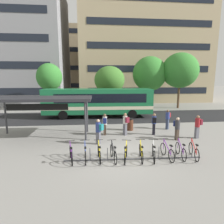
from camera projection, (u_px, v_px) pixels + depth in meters
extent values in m
plane|color=gray|center=(118.00, 156.00, 10.77)|extent=(200.00, 200.00, 0.00)
cube|color=#232326|center=(106.00, 117.00, 21.75)|extent=(80.00, 7.20, 0.01)
cube|color=#196B3D|center=(98.00, 101.00, 21.35)|extent=(12.06, 2.87, 2.70)
cube|color=beige|center=(98.00, 107.00, 21.46)|extent=(12.09, 2.89, 0.36)
cube|color=black|center=(48.00, 91.00, 20.79)|extent=(1.06, 2.32, 0.40)
cube|color=black|center=(44.00, 99.00, 20.91)|extent=(0.14, 2.19, 1.40)
cube|color=black|center=(101.00, 98.00, 20.08)|extent=(9.84, 0.33, 0.97)
cube|color=black|center=(101.00, 96.00, 22.52)|extent=(9.84, 0.33, 0.97)
cylinder|color=black|center=(63.00, 115.00, 20.20)|extent=(1.01, 0.33, 1.00)
cylinder|color=black|center=(67.00, 111.00, 22.47)|extent=(1.01, 0.33, 1.00)
cylinder|color=black|center=(132.00, 114.00, 20.70)|extent=(1.01, 0.33, 1.00)
cylinder|color=black|center=(129.00, 111.00, 22.97)|extent=(1.01, 0.33, 1.00)
cube|color=#47474C|center=(133.00, 159.00, 10.27)|extent=(7.46, 0.31, 0.06)
cylinder|color=#47474C|center=(72.00, 155.00, 10.01)|extent=(0.04, 0.04, 0.70)
cylinder|color=#47474C|center=(90.00, 154.00, 10.07)|extent=(0.04, 0.04, 0.70)
cylinder|color=#47474C|center=(108.00, 154.00, 10.13)|extent=(0.04, 0.04, 0.70)
cylinder|color=#47474C|center=(125.00, 154.00, 10.19)|extent=(0.04, 0.04, 0.70)
cylinder|color=#47474C|center=(142.00, 153.00, 10.24)|extent=(0.04, 0.04, 0.70)
cylinder|color=#47474C|center=(159.00, 153.00, 10.30)|extent=(0.04, 0.04, 0.70)
cylinder|color=#47474C|center=(176.00, 152.00, 10.36)|extent=(0.04, 0.04, 0.70)
cylinder|color=#47474C|center=(192.00, 152.00, 10.42)|extent=(0.04, 0.04, 0.70)
torus|color=black|center=(70.00, 151.00, 10.48)|extent=(0.18, 0.70, 0.70)
torus|color=black|center=(72.00, 159.00, 9.52)|extent=(0.18, 0.70, 0.70)
cube|color=#702893|center=(71.00, 149.00, 9.96)|extent=(0.21, 0.91, 0.58)
cylinder|color=#702893|center=(71.00, 153.00, 9.56)|extent=(0.04, 0.04, 0.55)
cube|color=black|center=(71.00, 148.00, 9.52)|extent=(0.14, 0.23, 0.05)
cylinder|color=#702893|center=(70.00, 146.00, 10.41)|extent=(0.04, 0.04, 0.65)
cylinder|color=black|center=(70.00, 141.00, 10.35)|extent=(0.52, 0.13, 0.03)
torus|color=black|center=(85.00, 151.00, 10.57)|extent=(0.09, 0.71, 0.70)
torus|color=black|center=(86.00, 158.00, 9.58)|extent=(0.09, 0.71, 0.70)
cube|color=#1E3DB2|center=(85.00, 149.00, 10.04)|extent=(0.09, 0.92, 0.58)
cylinder|color=#1E3DB2|center=(85.00, 153.00, 9.63)|extent=(0.03, 0.03, 0.55)
cube|color=black|center=(85.00, 148.00, 9.58)|extent=(0.11, 0.23, 0.05)
cylinder|color=#1E3DB2|center=(85.00, 146.00, 10.50)|extent=(0.03, 0.03, 0.65)
cylinder|color=black|center=(85.00, 140.00, 10.44)|extent=(0.52, 0.06, 0.03)
torus|color=black|center=(98.00, 150.00, 10.64)|extent=(0.08, 0.71, 0.70)
torus|color=black|center=(100.00, 158.00, 9.64)|extent=(0.08, 0.71, 0.70)
cube|color=yellow|center=(99.00, 148.00, 10.10)|extent=(0.08, 0.92, 0.58)
cylinder|color=yellow|center=(100.00, 152.00, 9.69)|extent=(0.03, 0.03, 0.55)
cube|color=black|center=(100.00, 147.00, 9.65)|extent=(0.11, 0.23, 0.05)
cylinder|color=yellow|center=(98.00, 145.00, 10.56)|extent=(0.03, 0.03, 0.65)
cylinder|color=black|center=(98.00, 140.00, 10.51)|extent=(0.52, 0.06, 0.03)
torus|color=black|center=(112.00, 151.00, 10.62)|extent=(0.11, 0.70, 0.70)
torus|color=black|center=(115.00, 158.00, 9.63)|extent=(0.11, 0.70, 0.70)
cube|color=black|center=(113.00, 148.00, 10.09)|extent=(0.12, 0.92, 0.58)
cylinder|color=black|center=(115.00, 152.00, 9.68)|extent=(0.03, 0.03, 0.55)
cube|color=black|center=(115.00, 147.00, 9.63)|extent=(0.12, 0.23, 0.05)
cylinder|color=black|center=(112.00, 145.00, 10.54)|extent=(0.03, 0.03, 0.65)
cylinder|color=black|center=(112.00, 140.00, 10.49)|extent=(0.52, 0.08, 0.03)
torus|color=black|center=(126.00, 151.00, 10.59)|extent=(0.21, 0.69, 0.70)
torus|color=black|center=(125.00, 158.00, 9.60)|extent=(0.21, 0.69, 0.70)
cube|color=yellow|center=(126.00, 148.00, 10.06)|extent=(0.25, 0.90, 0.58)
cylinder|color=yellow|center=(125.00, 152.00, 9.65)|extent=(0.04, 0.04, 0.55)
cube|color=black|center=(125.00, 148.00, 9.60)|extent=(0.15, 0.24, 0.05)
cylinder|color=yellow|center=(127.00, 145.00, 10.52)|extent=(0.04, 0.04, 0.65)
cylinder|color=black|center=(127.00, 140.00, 10.46)|extent=(0.51, 0.15, 0.03)
torus|color=black|center=(140.00, 150.00, 10.67)|extent=(0.14, 0.70, 0.70)
torus|color=black|center=(142.00, 158.00, 9.67)|extent=(0.14, 0.70, 0.70)
cube|color=yellow|center=(141.00, 148.00, 10.14)|extent=(0.16, 0.92, 0.58)
cylinder|color=yellow|center=(142.00, 152.00, 9.72)|extent=(0.03, 0.03, 0.55)
cube|color=black|center=(142.00, 147.00, 9.68)|extent=(0.13, 0.23, 0.05)
cylinder|color=yellow|center=(140.00, 145.00, 10.60)|extent=(0.04, 0.04, 0.65)
cylinder|color=black|center=(140.00, 140.00, 10.55)|extent=(0.52, 0.10, 0.03)
torus|color=black|center=(153.00, 150.00, 10.68)|extent=(0.21, 0.69, 0.70)
torus|color=black|center=(154.00, 157.00, 9.68)|extent=(0.21, 0.69, 0.70)
cube|color=silver|center=(154.00, 148.00, 10.14)|extent=(0.25, 0.90, 0.58)
cylinder|color=silver|center=(154.00, 152.00, 9.73)|extent=(0.04, 0.04, 0.55)
cube|color=black|center=(155.00, 147.00, 9.69)|extent=(0.15, 0.24, 0.05)
cylinder|color=silver|center=(153.00, 145.00, 10.60)|extent=(0.04, 0.04, 0.65)
cylinder|color=black|center=(153.00, 140.00, 10.55)|extent=(0.51, 0.15, 0.03)
torus|color=black|center=(163.00, 149.00, 10.85)|extent=(0.10, 0.71, 0.70)
torus|color=black|center=(172.00, 156.00, 9.86)|extent=(0.10, 0.71, 0.70)
cube|color=#702893|center=(167.00, 147.00, 10.32)|extent=(0.10, 0.92, 0.58)
cylinder|color=#702893|center=(171.00, 151.00, 9.91)|extent=(0.03, 0.03, 0.55)
cube|color=black|center=(171.00, 146.00, 9.86)|extent=(0.12, 0.23, 0.05)
cylinder|color=#702893|center=(164.00, 144.00, 10.77)|extent=(0.03, 0.03, 0.65)
cylinder|color=black|center=(164.00, 139.00, 10.72)|extent=(0.52, 0.07, 0.03)
torus|color=black|center=(178.00, 148.00, 11.00)|extent=(0.12, 0.70, 0.70)
torus|color=black|center=(184.00, 155.00, 9.99)|extent=(0.12, 0.70, 0.70)
cube|color=#702893|center=(181.00, 146.00, 10.46)|extent=(0.13, 0.92, 0.58)
cylinder|color=#702893|center=(184.00, 150.00, 10.04)|extent=(0.03, 0.03, 0.55)
cube|color=black|center=(184.00, 145.00, 10.00)|extent=(0.12, 0.23, 0.05)
cylinder|color=#702893|center=(178.00, 143.00, 10.92)|extent=(0.04, 0.04, 0.65)
cylinder|color=black|center=(178.00, 138.00, 10.87)|extent=(0.52, 0.08, 0.03)
torus|color=black|center=(191.00, 148.00, 10.96)|extent=(0.18, 0.70, 0.70)
torus|color=black|center=(197.00, 155.00, 9.96)|extent=(0.18, 0.70, 0.70)
cube|color=red|center=(194.00, 146.00, 10.43)|extent=(0.21, 0.91, 0.58)
cylinder|color=red|center=(197.00, 150.00, 10.01)|extent=(0.04, 0.04, 0.55)
cube|color=black|center=(197.00, 145.00, 9.97)|extent=(0.14, 0.23, 0.05)
cylinder|color=red|center=(191.00, 143.00, 10.89)|extent=(0.04, 0.04, 0.65)
cylinder|color=black|center=(192.00, 138.00, 10.83)|extent=(0.52, 0.13, 0.03)
cylinder|color=#38383D|center=(85.00, 121.00, 13.38)|extent=(0.14, 0.14, 2.78)
cylinder|color=#38383D|center=(6.00, 116.00, 14.94)|extent=(0.14, 0.14, 2.78)
cylinder|color=#38383D|center=(87.00, 115.00, 15.40)|extent=(0.14, 0.14, 2.78)
cube|color=#28282D|center=(42.00, 99.00, 13.91)|extent=(7.24, 3.00, 0.20)
cube|color=black|center=(38.00, 107.00, 12.83)|extent=(4.08, 0.17, 0.44)
cube|color=#565660|center=(125.00, 129.00, 14.66)|extent=(0.30, 0.33, 0.91)
cylinder|color=beige|center=(125.00, 120.00, 14.53)|extent=(0.46, 0.46, 0.60)
sphere|color=#936B4C|center=(125.00, 114.00, 14.46)|extent=(0.22, 0.22, 0.22)
cube|color=maroon|center=(127.00, 120.00, 14.32)|extent=(0.33, 0.30, 0.40)
cube|color=#565660|center=(197.00, 132.00, 13.90)|extent=(0.30, 0.25, 0.86)
cylinder|color=maroon|center=(198.00, 123.00, 13.77)|extent=(0.41, 0.41, 0.62)
sphere|color=#936B4C|center=(198.00, 117.00, 13.69)|extent=(0.22, 0.22, 0.22)
cube|color=maroon|center=(200.00, 122.00, 13.84)|extent=(0.24, 0.31, 0.40)
cube|color=black|center=(154.00, 129.00, 14.78)|extent=(0.26, 0.30, 0.89)
cylinder|color=navy|center=(154.00, 120.00, 14.65)|extent=(0.41, 0.41, 0.58)
sphere|color=#936B4C|center=(154.00, 115.00, 14.58)|extent=(0.22, 0.22, 0.22)
cube|color=black|center=(154.00, 120.00, 14.39)|extent=(0.31, 0.24, 0.40)
cube|color=#2D3851|center=(167.00, 124.00, 16.37)|extent=(0.32, 0.33, 0.90)
cylinder|color=navy|center=(168.00, 116.00, 16.24)|extent=(0.48, 0.48, 0.58)
sphere|color=brown|center=(168.00, 111.00, 16.17)|extent=(0.22, 0.22, 0.22)
cube|color=#B21E23|center=(169.00, 115.00, 16.45)|extent=(0.33, 0.32, 0.40)
cube|color=#565660|center=(98.00, 138.00, 12.63)|extent=(0.33, 0.31, 0.85)
cylinder|color=navy|center=(98.00, 127.00, 12.50)|extent=(0.47, 0.47, 0.63)
sphere|color=tan|center=(98.00, 121.00, 12.43)|extent=(0.22, 0.22, 0.22)
cube|color=#197075|center=(101.00, 127.00, 12.37)|extent=(0.31, 0.33, 0.40)
cube|color=#47382D|center=(177.00, 135.00, 13.49)|extent=(0.22, 0.28, 0.80)
cylinder|color=#333338|center=(178.00, 125.00, 13.36)|extent=(0.37, 0.37, 0.63)
sphere|color=beige|center=(178.00, 119.00, 13.29)|extent=(0.22, 0.22, 0.22)
cube|color=navy|center=(176.00, 123.00, 13.61)|extent=(0.30, 0.21, 0.40)
cube|color=#47382D|center=(105.00, 130.00, 14.72)|extent=(0.21, 0.27, 0.83)
cylinder|color=beige|center=(105.00, 121.00, 14.60)|extent=(0.35, 0.35, 0.62)
sphere|color=brown|center=(105.00, 115.00, 14.53)|extent=(0.22, 0.22, 0.22)
cube|color=navy|center=(105.00, 121.00, 14.34)|extent=(0.29, 0.19, 0.40)
cylinder|color=#4C2819|center=(130.00, 125.00, 16.04)|extent=(0.52, 0.52, 0.95)
cylinder|color=black|center=(130.00, 119.00, 15.95)|extent=(0.55, 0.55, 0.08)
cylinder|color=brown|center=(51.00, 99.00, 26.64)|extent=(0.32, 0.32, 2.96)
ellipsoid|color=#388433|center=(49.00, 77.00, 26.11)|extent=(3.47, 3.47, 3.74)
cylinder|color=brown|center=(110.00, 100.00, 27.33)|extent=(0.32, 0.32, 2.50)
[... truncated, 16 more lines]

